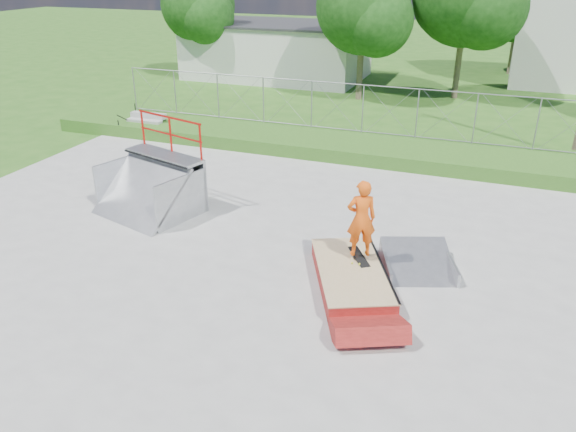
# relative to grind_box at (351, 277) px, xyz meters

# --- Properties ---
(ground) EXTENTS (120.00, 120.00, 0.00)m
(ground) POSITION_rel_grind_box_xyz_m (-2.26, -0.56, -0.22)
(ground) COLOR #2B5B1A
(ground) RESTS_ON ground
(concrete_pad) EXTENTS (20.00, 16.00, 0.04)m
(concrete_pad) POSITION_rel_grind_box_xyz_m (-2.26, -0.56, -0.20)
(concrete_pad) COLOR gray
(concrete_pad) RESTS_ON ground
(grass_berm) EXTENTS (24.00, 3.00, 0.50)m
(grass_berm) POSITION_rel_grind_box_xyz_m (-2.26, 8.94, 0.03)
(grass_berm) COLOR #2B5B1A
(grass_berm) RESTS_ON ground
(grind_box) EXTENTS (2.49, 3.22, 0.43)m
(grind_box) POSITION_rel_grind_box_xyz_m (0.00, 0.00, 0.00)
(grind_box) COLOR maroon
(grind_box) RESTS_ON concrete_pad
(quarter_pipe) EXTENTS (3.03, 2.76, 2.53)m
(quarter_pipe) POSITION_rel_grind_box_xyz_m (-6.26, 1.71, 1.05)
(quarter_pipe) COLOR #929599
(quarter_pipe) RESTS_ON concrete_pad
(flat_bank_ramp) EXTENTS (1.99, 2.05, 0.47)m
(flat_bank_ramp) POSITION_rel_grind_box_xyz_m (1.26, 1.12, 0.02)
(flat_bank_ramp) COLOR #929599
(flat_bank_ramp) RESTS_ON concrete_pad
(skateboard) EXTENTS (0.65, 0.77, 0.13)m
(skateboard) POSITION_rel_grind_box_xyz_m (0.05, 0.47, 0.26)
(skateboard) COLOR black
(skateboard) RESTS_ON grind_box
(skater) EXTENTS (0.75, 0.64, 1.73)m
(skater) POSITION_rel_grind_box_xyz_m (0.05, 0.47, 1.12)
(skater) COLOR #EF5611
(skater) RESTS_ON grind_box
(concrete_stairs) EXTENTS (1.50, 1.60, 0.80)m
(concrete_stairs) POSITION_rel_grind_box_xyz_m (-10.76, 8.14, 0.18)
(concrete_stairs) COLOR gray
(concrete_stairs) RESTS_ON ground
(chain_link_fence) EXTENTS (20.00, 0.06, 1.80)m
(chain_link_fence) POSITION_rel_grind_box_xyz_m (-2.26, 9.94, 1.18)
(chain_link_fence) COLOR gray
(chain_link_fence) RESTS_ON grass_berm
(utility_building_flat) EXTENTS (10.00, 6.00, 3.00)m
(utility_building_flat) POSITION_rel_grind_box_xyz_m (-10.26, 21.44, 1.28)
(utility_building_flat) COLOR #B8B8B3
(utility_building_flat) RESTS_ON ground
(tree_left_near) EXTENTS (4.76, 4.48, 6.65)m
(tree_left_near) POSITION_rel_grind_box_xyz_m (-4.01, 17.27, 4.02)
(tree_left_near) COLOR brown
(tree_left_near) RESTS_ON ground
(tree_left_far) EXTENTS (4.42, 4.16, 6.18)m
(tree_left_far) POSITION_rel_grind_box_xyz_m (-14.03, 19.29, 3.72)
(tree_left_far) COLOR brown
(tree_left_far) RESTS_ON ground
(tree_back_mid) EXTENTS (4.08, 3.84, 5.70)m
(tree_back_mid) POSITION_rel_grind_box_xyz_m (2.95, 27.30, 3.42)
(tree_back_mid) COLOR brown
(tree_back_mid) RESTS_ON ground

